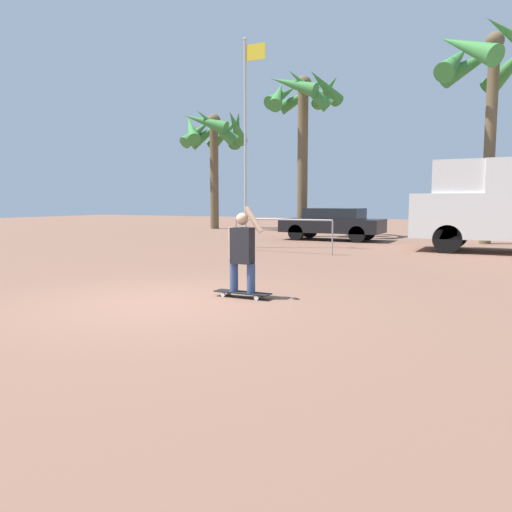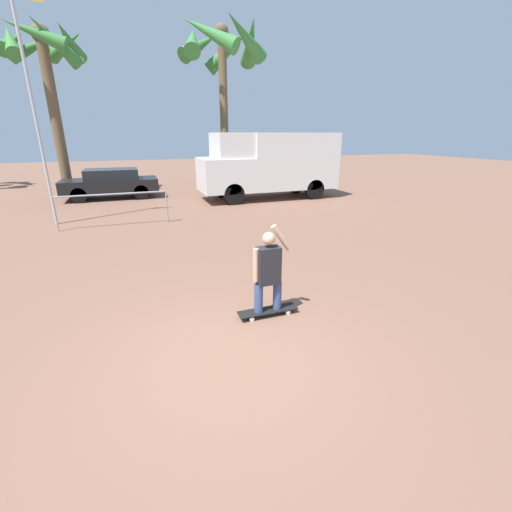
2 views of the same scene
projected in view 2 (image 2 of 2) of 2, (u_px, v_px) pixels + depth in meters
ground_plane at (234, 363)px, 4.49m from camera, size 80.00×80.00×0.00m
skateboard at (268, 311)px, 5.65m from camera, size 1.00×0.25×0.09m
person_skateboarder at (268, 269)px, 5.40m from camera, size 0.64×0.22×1.45m
camper_van at (271, 163)px, 15.61m from camera, size 6.24×2.20×2.90m
parked_car_black at (111, 183)px, 15.82m from camera, size 4.17×1.77×1.34m
palm_tree_near_van at (222, 49)px, 16.56m from camera, size 4.39×4.55×8.14m
palm_tree_center_background at (44, 56)px, 14.73m from camera, size 3.57×3.67×7.41m
flagpole at (33, 94)px, 10.13m from camera, size 0.82×0.12×7.11m
plaza_railing_segment at (112, 200)px, 10.84m from camera, size 3.37×0.05×1.08m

